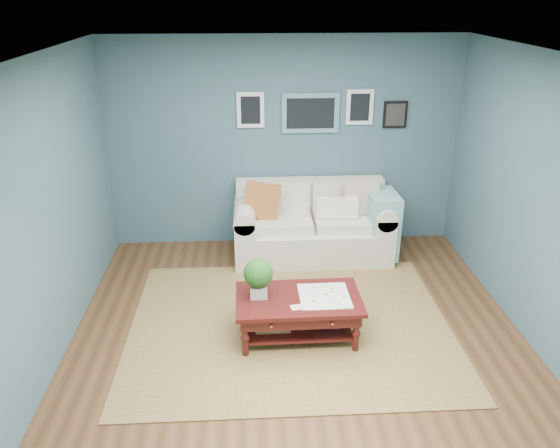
{
  "coord_description": "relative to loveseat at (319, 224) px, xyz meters",
  "views": [
    {
      "loc": [
        -0.44,
        -4.32,
        3.21
      ],
      "look_at": [
        -0.14,
        1.0,
        0.89
      ],
      "focal_mm": 35.0,
      "sensor_mm": 36.0,
      "label": 1
    }
  ],
  "objects": [
    {
      "name": "loveseat",
      "position": [
        0.0,
        0.0,
        0.0
      ],
      "size": [
        2.02,
        0.92,
        1.04
      ],
      "color": "white",
      "rests_on": "ground"
    },
    {
      "name": "coffee_table",
      "position": [
        -0.49,
        -1.81,
        -0.05
      ],
      "size": [
        1.22,
        0.72,
        0.85
      ],
      "rotation": [
        0.0,
        0.0,
        0.01
      ],
      "color": "black",
      "rests_on": "ground"
    },
    {
      "name": "room_shell",
      "position": [
        -0.41,
        -1.97,
        0.94
      ],
      "size": [
        5.0,
        5.02,
        2.7
      ],
      "color": "brown",
      "rests_on": "ground"
    },
    {
      "name": "area_rug",
      "position": [
        -0.49,
        -1.63,
        -0.42
      ],
      "size": [
        3.26,
        2.61,
        0.01
      ],
      "primitive_type": "cube",
      "color": "brown",
      "rests_on": "ground"
    }
  ]
}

